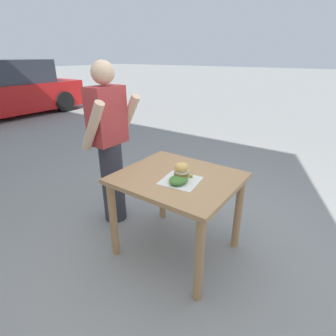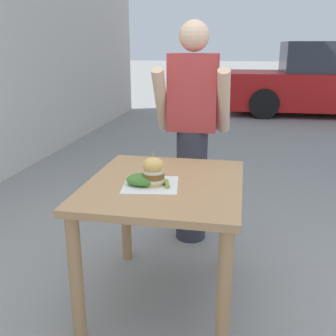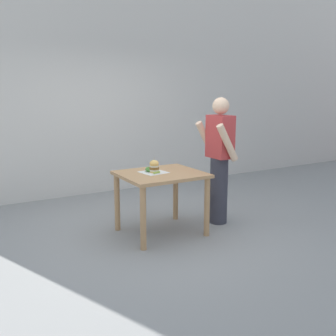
% 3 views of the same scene
% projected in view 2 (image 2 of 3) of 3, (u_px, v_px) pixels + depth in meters
% --- Properties ---
extents(ground_plane, '(80.00, 80.00, 0.00)m').
position_uv_depth(ground_plane, '(165.00, 299.00, 2.45)').
color(ground_plane, gray).
extents(patio_table, '(0.86, 1.00, 0.78)m').
position_uv_depth(patio_table, '(165.00, 204.00, 2.26)').
color(patio_table, tan).
rests_on(patio_table, ground).
extents(serving_paper, '(0.34, 0.34, 0.00)m').
position_uv_depth(serving_paper, '(151.00, 185.00, 2.16)').
color(serving_paper, white).
rests_on(serving_paper, patio_table).
extents(sandwich, '(0.12, 0.12, 0.19)m').
position_uv_depth(sandwich, '(153.00, 171.00, 2.14)').
color(sandwich, '#E5B25B').
rests_on(sandwich, serving_paper).
extents(pickle_spear, '(0.05, 0.10, 0.02)m').
position_uv_depth(pickle_spear, '(167.00, 184.00, 2.14)').
color(pickle_spear, '#8EA83D').
rests_on(pickle_spear, serving_paper).
extents(side_salad, '(0.18, 0.14, 0.06)m').
position_uv_depth(side_salad, '(142.00, 180.00, 2.15)').
color(side_salad, '#477F33').
rests_on(side_salad, patio_table).
extents(diner_across_table, '(0.55, 0.35, 1.69)m').
position_uv_depth(diner_across_table, '(192.00, 132.00, 2.99)').
color(diner_across_table, '#33333D').
rests_on(diner_across_table, ground).
extents(parked_car_near_curb, '(4.24, 1.91, 1.60)m').
position_uv_depth(parked_car_near_curb, '(324.00, 82.00, 8.87)').
color(parked_car_near_curb, red).
rests_on(parked_car_near_curb, ground).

